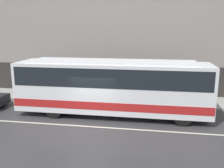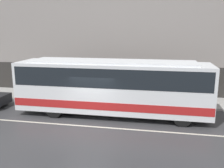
# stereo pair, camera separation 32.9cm
# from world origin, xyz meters

# --- Properties ---
(ground_plane) EXTENTS (60.00, 60.00, 0.00)m
(ground_plane) POSITION_xyz_m (0.00, 0.00, 0.00)
(ground_plane) COLOR #38383A
(sidewalk) EXTENTS (60.00, 2.91, 0.13)m
(sidewalk) POSITION_xyz_m (0.00, 5.45, 0.07)
(sidewalk) COLOR #A09E99
(sidewalk) RESTS_ON ground_plane
(building_facade) EXTENTS (60.00, 0.35, 9.38)m
(building_facade) POSITION_xyz_m (0.00, 7.05, 4.52)
(building_facade) COLOR gray
(building_facade) RESTS_ON ground_plane
(lane_stripe) EXTENTS (54.00, 0.14, 0.01)m
(lane_stripe) POSITION_xyz_m (0.00, 0.00, 0.00)
(lane_stripe) COLOR beige
(lane_stripe) RESTS_ON ground_plane
(transit_bus) EXTENTS (11.27, 2.60, 3.29)m
(transit_bus) POSITION_xyz_m (0.91, 2.09, 1.85)
(transit_bus) COLOR white
(transit_bus) RESTS_ON ground_plane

